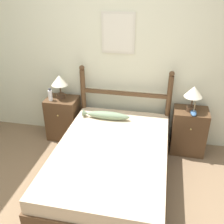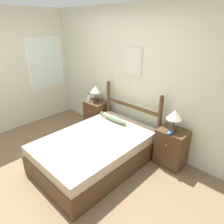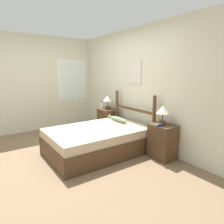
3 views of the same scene
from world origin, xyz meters
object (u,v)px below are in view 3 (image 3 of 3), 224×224
object	(u,v)px
table_lamp_right	(163,111)
fish_pillow	(118,119)
bottle	(102,105)
nightstand_left	(107,121)
bed	(98,140)
model_boat	(160,124)
table_lamp_left	(108,99)
nightstand_right	(162,141)

from	to	relation	value
table_lamp_right	fish_pillow	world-z (taller)	table_lamp_right
bottle	fish_pillow	size ratio (longest dim) A/B	0.29
nightstand_left	fish_pillow	distance (m)	0.79
bed	model_boat	size ratio (longest dim) A/B	10.78
bed	nightstand_left	bearing A→B (deg)	137.41
table_lamp_left	bottle	distance (m)	0.23
table_lamp_left	bed	bearing A→B (deg)	-42.89
bed	nightstand_right	xyz separation A→B (m)	(0.93, 0.85, 0.08)
nightstand_left	bottle	world-z (taller)	bottle
nightstand_right	table_lamp_left	world-z (taller)	table_lamp_left
model_boat	fish_pillow	size ratio (longest dim) A/B	0.28
table_lamp_right	nightstand_right	bearing A→B (deg)	46.86
bottle	fish_pillow	world-z (taller)	bottle
bed	fish_pillow	xyz separation A→B (m)	(-0.21, 0.66, 0.31)
bed	nightstand_right	bearing A→B (deg)	42.59
nightstand_left	table_lamp_left	distance (m)	0.58
fish_pillow	nightstand_right	bearing A→B (deg)	9.95
nightstand_right	bottle	bearing A→B (deg)	-177.48
table_lamp_left	table_lamp_right	bearing A→B (deg)	-1.20
nightstand_right	table_lamp_left	distance (m)	1.96
nightstand_right	table_lamp_right	xyz separation A→B (m)	(-0.02, -0.02, 0.58)
nightstand_right	model_boat	bearing A→B (deg)	-84.89
bottle	model_boat	distance (m)	2.00
fish_pillow	model_boat	bearing A→B (deg)	4.17
bed	table_lamp_right	distance (m)	1.40
nightstand_left	table_lamp_right	world-z (taller)	table_lamp_right
model_boat	table_lamp_right	bearing A→B (deg)	104.91
bottle	nightstand_left	bearing A→B (deg)	34.15
bed	table_lamp_right	size ratio (longest dim) A/B	5.50
model_boat	fish_pillow	distance (m)	1.16
nightstand_left	model_boat	bearing A→B (deg)	-3.54
nightstand_left	table_lamp_left	bearing A→B (deg)	121.96
nightstand_right	fish_pillow	bearing A→B (deg)	-170.05
nightstand_left	bed	bearing A→B (deg)	-42.59
table_lamp_right	bottle	distance (m)	1.98
bottle	model_boat	world-z (taller)	bottle
bottle	table_lamp_left	bearing A→B (deg)	43.43
nightstand_left	table_lamp_left	size ratio (longest dim) A/B	1.84
bottle	nightstand_right	bearing A→B (deg)	2.52
bed	table_lamp_left	size ratio (longest dim) A/B	5.50
nightstand_left	bottle	distance (m)	0.44
bed	fish_pillow	size ratio (longest dim) A/B	2.97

